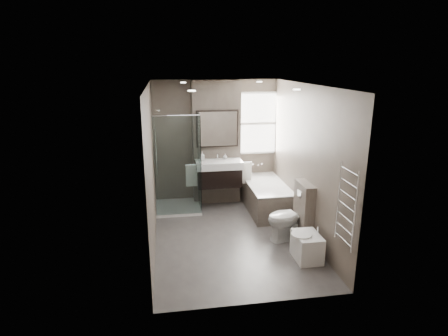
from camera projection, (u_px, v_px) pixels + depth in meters
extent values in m
cube|color=#4D4947|center=(231.00, 238.00, 6.55)|extent=(2.65, 3.85, 0.05)
cube|color=silver|center=(232.00, 83.00, 5.82)|extent=(2.65, 3.85, 0.05)
cube|color=#60544A|center=(215.00, 141.00, 8.01)|extent=(2.65, 0.05, 2.60)
cube|color=#60544A|center=(261.00, 208.00, 4.36)|extent=(2.65, 0.05, 2.60)
cube|color=#60544A|center=(150.00, 169.00, 5.98)|extent=(0.05, 3.85, 2.60)
cube|color=#60544A|center=(308.00, 162.00, 6.39)|extent=(0.05, 3.85, 2.60)
cube|color=#5B5147|center=(216.00, 143.00, 7.87)|extent=(1.00, 0.25, 2.60)
cube|color=black|center=(219.00, 177.00, 7.71)|extent=(0.90, 0.45, 0.38)
cube|color=white|center=(219.00, 164.00, 7.64)|extent=(0.95, 0.47, 0.15)
cylinder|color=silver|center=(218.00, 156.00, 7.76)|extent=(0.03, 0.03, 0.12)
cylinder|color=silver|center=(218.00, 154.00, 7.69)|extent=(0.02, 0.12, 0.02)
cube|color=black|center=(217.00, 129.00, 7.63)|extent=(0.86, 0.06, 0.76)
cube|color=white|center=(218.00, 129.00, 7.59)|extent=(0.80, 0.02, 0.70)
cube|color=white|center=(192.00, 176.00, 7.59)|extent=(0.24, 0.06, 0.44)
cube|color=white|center=(246.00, 173.00, 7.76)|extent=(0.24, 0.06, 0.44)
cube|color=white|center=(178.00, 207.00, 7.78)|extent=(0.90, 0.90, 0.06)
cube|color=white|center=(178.00, 167.00, 7.08)|extent=(0.88, 0.01, 1.94)
cube|color=white|center=(199.00, 160.00, 7.57)|extent=(0.01, 0.88, 1.94)
cylinder|color=silver|center=(156.00, 151.00, 7.38)|extent=(0.02, 0.02, 1.00)
cube|color=#5B5147|center=(266.00, 197.00, 7.65)|extent=(0.75, 1.60, 0.55)
cube|color=white|center=(266.00, 184.00, 7.57)|extent=(0.75, 1.60, 0.03)
cube|color=white|center=(266.00, 187.00, 7.59)|extent=(0.61, 1.42, 0.12)
cube|color=white|center=(257.00, 123.00, 8.00)|extent=(0.98, 0.04, 1.33)
cube|color=white|center=(257.00, 123.00, 7.98)|extent=(0.90, 0.01, 1.25)
cube|color=white|center=(257.00, 124.00, 7.98)|extent=(0.90, 0.01, 0.05)
imported|color=white|center=(289.00, 217.00, 6.37)|extent=(0.86, 0.61, 0.79)
cube|color=#5B5147|center=(304.00, 211.00, 6.35)|extent=(0.18, 0.55, 1.00)
cube|color=silver|center=(299.00, 194.00, 6.25)|extent=(0.01, 0.16, 0.11)
cube|color=white|center=(307.00, 247.00, 5.75)|extent=(0.37, 0.51, 0.41)
cylinder|color=white|center=(301.00, 235.00, 5.68)|extent=(0.31, 0.31, 0.05)
cylinder|color=silver|center=(318.00, 230.00, 5.70)|extent=(0.02, 0.02, 0.10)
cylinder|color=silver|center=(355.00, 213.00, 4.69)|extent=(0.03, 0.03, 1.10)
cylinder|color=silver|center=(339.00, 200.00, 5.12)|extent=(0.03, 0.03, 1.10)
cube|color=silver|center=(346.00, 206.00, 4.91)|extent=(0.02, 0.46, 1.00)
imported|color=white|center=(202.00, 156.00, 7.59)|extent=(0.08, 0.09, 0.19)
imported|color=white|center=(225.00, 156.00, 7.74)|extent=(0.09, 0.09, 0.12)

